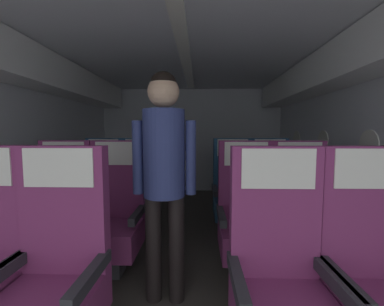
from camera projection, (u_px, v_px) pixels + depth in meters
ground at (183, 252)px, 2.42m from camera, size 3.78×5.52×0.02m
fuselage_shell at (184, 99)px, 2.54m from camera, size 3.66×5.17×2.09m
seat_a_left_aisle at (53, 278)px, 1.20m from camera, size 0.48×0.48×1.10m
seat_a_right_aisle at (377, 283)px, 1.16m from camera, size 0.48×0.48×1.10m
seat_a_right_window at (281, 283)px, 1.16m from camera, size 0.48×0.48×1.10m
seat_b_left_window at (61, 217)px, 2.07m from camera, size 0.48×0.48×1.10m
seat_b_left_aisle at (115, 217)px, 2.05m from camera, size 0.48×0.48×1.10m
seat_b_right_aisle at (301, 220)px, 1.99m from camera, size 0.48×0.48×1.10m
seat_b_right_window at (247, 219)px, 2.01m from camera, size 0.48×0.48×1.10m
seat_c_left_window at (102, 192)px, 2.92m from camera, size 0.48×0.48×1.10m
seat_c_left_aisle at (139, 193)px, 2.90m from camera, size 0.48×0.48×1.10m
seat_c_right_aisle at (271, 194)px, 2.86m from camera, size 0.48×0.48×1.10m
seat_c_right_window at (233, 193)px, 2.87m from camera, size 0.48×0.48×1.10m
flight_attendant at (164, 163)px, 1.64m from camera, size 0.43×0.28×1.57m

